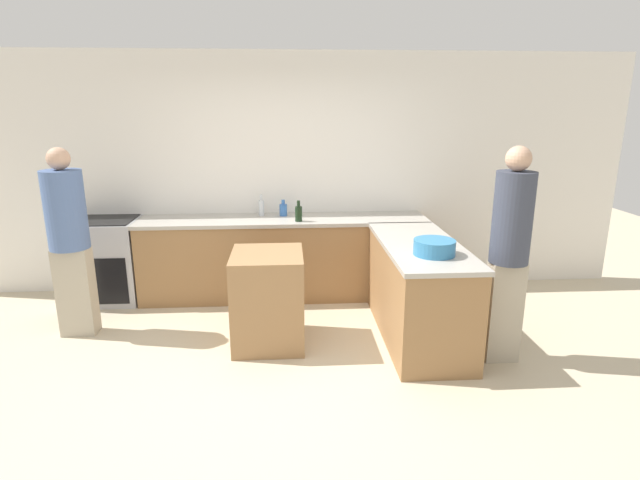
{
  "coord_description": "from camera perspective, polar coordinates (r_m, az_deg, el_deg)",
  "views": [
    {
      "loc": [
        0.05,
        -3.69,
        2.11
      ],
      "look_at": [
        0.33,
        0.59,
        0.95
      ],
      "focal_mm": 28.0,
      "sensor_mm": 36.0,
      "label": 1
    }
  ],
  "objects": [
    {
      "name": "ground_plane",
      "position": [
        4.25,
        -4.07,
        -14.74
      ],
      "size": [
        14.0,
        14.0,
        0.0
      ],
      "primitive_type": "plane",
      "color": "beige"
    },
    {
      "name": "wall_back",
      "position": [
        5.79,
        -4.28,
        7.5
      ],
      "size": [
        8.0,
        0.06,
        2.7
      ],
      "color": "white",
      "rests_on": "ground_plane"
    },
    {
      "name": "counter_back",
      "position": [
        5.66,
        -4.12,
        -1.97
      ],
      "size": [
        3.19,
        0.64,
        0.91
      ],
      "color": "olive",
      "rests_on": "ground_plane"
    },
    {
      "name": "counter_peninsula",
      "position": [
        4.75,
        11.16,
        -5.63
      ],
      "size": [
        0.69,
        1.68,
        0.91
      ],
      "color": "olive",
      "rests_on": "ground_plane"
    },
    {
      "name": "range_oven",
      "position": [
        6.01,
        -23.32,
        -2.16
      ],
      "size": [
        0.75,
        0.61,
        0.92
      ],
      "color": "#ADADB2",
      "rests_on": "ground_plane"
    },
    {
      "name": "island_table",
      "position": [
        4.56,
        -5.95,
        -6.69
      ],
      "size": [
        0.63,
        0.68,
        0.85
      ],
      "color": "#997047",
      "rests_on": "ground_plane"
    },
    {
      "name": "mixing_bowl",
      "position": [
        4.26,
        12.94,
        -0.82
      ],
      "size": [
        0.35,
        0.35,
        0.13
      ],
      "color": "teal",
      "rests_on": "counter_peninsula"
    },
    {
      "name": "vinegar_bottle_clear",
      "position": [
        5.67,
        -6.72,
        3.74
      ],
      "size": [
        0.06,
        0.06,
        0.24
      ],
      "color": "silver",
      "rests_on": "counter_back"
    },
    {
      "name": "wine_bottle_dark",
      "position": [
        5.36,
        -2.46,
        3.09
      ],
      "size": [
        0.08,
        0.08,
        0.23
      ],
      "color": "black",
      "rests_on": "counter_back"
    },
    {
      "name": "water_bottle_blue",
      "position": [
        5.65,
        -4.2,
        3.5
      ],
      "size": [
        0.09,
        0.09,
        0.18
      ],
      "color": "#386BB7",
      "rests_on": "counter_back"
    },
    {
      "name": "person_by_range",
      "position": [
        5.1,
        -26.77,
        0.35
      ],
      "size": [
        0.35,
        0.35,
        1.76
      ],
      "color": "#ADA38E",
      "rests_on": "ground_plane"
    },
    {
      "name": "person_at_peninsula",
      "position": [
        4.34,
        20.84,
        -0.81
      ],
      "size": [
        0.31,
        0.31,
        1.82
      ],
      "color": "#ADA38E",
      "rests_on": "ground_plane"
    }
  ]
}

